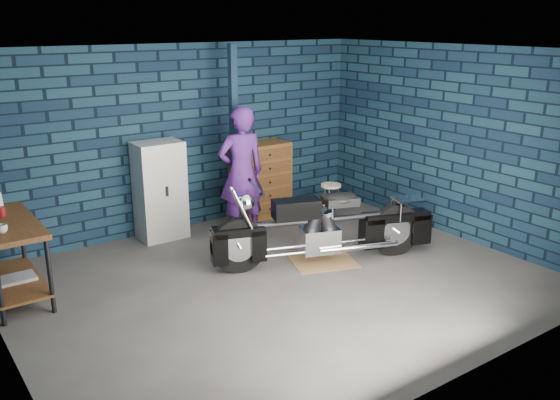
% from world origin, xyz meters
% --- Properties ---
extents(ground, '(6.00, 6.00, 0.00)m').
position_xyz_m(ground, '(0.00, 0.00, 0.00)').
color(ground, '#524F4C').
rests_on(ground, ground).
extents(room_walls, '(6.02, 5.01, 2.71)m').
position_xyz_m(room_walls, '(0.00, 0.55, 1.90)').
color(room_walls, black).
rests_on(room_walls, ground).
extents(support_post, '(0.10, 0.10, 2.70)m').
position_xyz_m(support_post, '(0.55, 1.95, 1.35)').
color(support_post, '#112436').
rests_on(support_post, ground).
extents(workbench, '(0.60, 1.40, 0.91)m').
position_xyz_m(workbench, '(-2.68, 1.41, 0.46)').
color(workbench, brown).
rests_on(workbench, ground).
extents(drip_mat, '(0.96, 0.84, 0.01)m').
position_xyz_m(drip_mat, '(0.81, 0.18, 0.00)').
color(drip_mat, olive).
rests_on(drip_mat, ground).
extents(motorcycle, '(2.58, 1.47, 1.10)m').
position_xyz_m(motorcycle, '(0.81, 0.18, 0.55)').
color(motorcycle, black).
rests_on(motorcycle, ground).
extents(person, '(0.75, 0.55, 1.88)m').
position_xyz_m(person, '(0.49, 1.66, 0.94)').
color(person, '#51207B').
rests_on(person, ground).
extents(storage_bin, '(0.40, 0.29, 0.25)m').
position_xyz_m(storage_bin, '(-2.66, 1.39, 0.12)').
color(storage_bin, '#999BA1').
rests_on(storage_bin, ground).
extents(locker, '(0.65, 0.47, 1.40)m').
position_xyz_m(locker, '(-0.51, 2.23, 0.70)').
color(locker, beige).
rests_on(locker, ground).
extents(tool_chest, '(0.89, 0.49, 1.18)m').
position_xyz_m(tool_chest, '(1.19, 2.23, 0.59)').
color(tool_chest, brown).
rests_on(tool_chest, ground).
extents(shop_stool, '(0.37, 0.37, 0.57)m').
position_xyz_m(shop_stool, '(1.99, 1.47, 0.28)').
color(shop_stool, beige).
rests_on(shop_stool, ground).
extents(cup_a, '(0.15, 0.15, 0.09)m').
position_xyz_m(cup_a, '(-2.79, 1.04, 0.96)').
color(cup_a, beige).
rests_on(cup_a, workbench).
extents(mug_red, '(0.09, 0.09, 0.11)m').
position_xyz_m(mug_red, '(-2.68, 1.62, 0.96)').
color(mug_red, maroon).
rests_on(mug_red, workbench).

